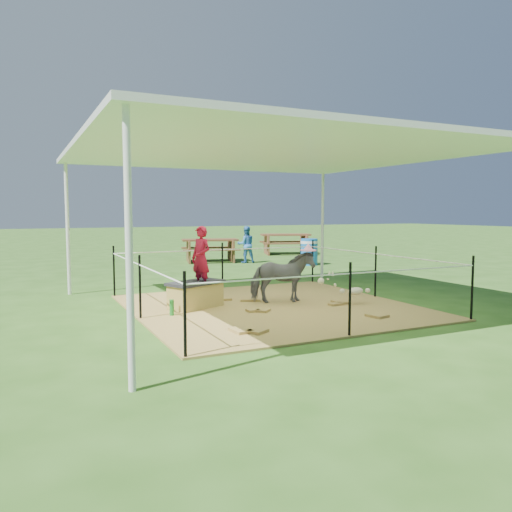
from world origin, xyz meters
name	(u,v)px	position (x,y,z in m)	size (l,w,h in m)	color
ground	(271,308)	(0.00, 0.00, 0.00)	(90.00, 90.00, 0.00)	#2D5919
hay_patch	(271,307)	(0.00, 0.00, 0.01)	(4.60, 4.60, 0.03)	brown
canopy_tent	(271,150)	(0.00, 0.00, 2.69)	(6.30, 6.30, 2.90)	silver
rope_fence	(271,271)	(0.00, 0.00, 0.64)	(4.54, 4.54, 1.00)	black
straw_bale	(196,296)	(-1.21, 0.44, 0.23)	(0.90, 0.45, 0.40)	olive
dark_cloth	(196,283)	(-1.21, 0.44, 0.46)	(0.96, 0.50, 0.05)	black
woman	(201,252)	(-1.11, 0.44, 0.97)	(0.39, 0.26, 1.08)	#A30F2A
green_bottle	(172,307)	(-1.76, -0.01, 0.16)	(0.07, 0.07, 0.25)	#1B7B25
pony	(282,277)	(0.32, 0.20, 0.49)	(0.50, 1.10, 0.93)	#525156
pink_hat	(282,247)	(0.32, 0.20, 1.03)	(0.29, 0.29, 0.13)	pink
foal	(356,289)	(1.45, -0.45, 0.28)	(0.92, 0.51, 0.51)	beige
trash_barrel	(309,252)	(4.24, 5.63, 0.41)	(0.53, 0.53, 0.82)	blue
picnic_table_near	(210,250)	(1.81, 7.88, 0.38)	(1.81, 1.31, 0.75)	brown
picnic_table_far	(285,244)	(5.50, 9.41, 0.39)	(1.89, 1.37, 0.79)	brown
distant_person	(246,245)	(2.74, 7.06, 0.59)	(0.58, 0.45, 1.19)	#3271BE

